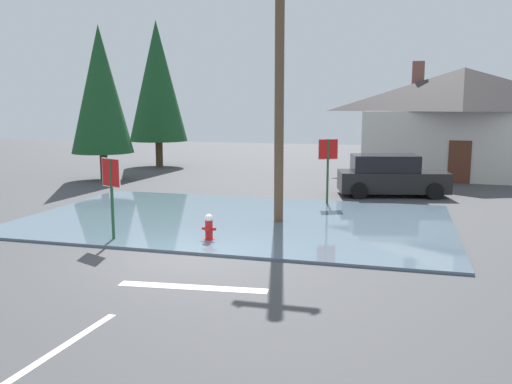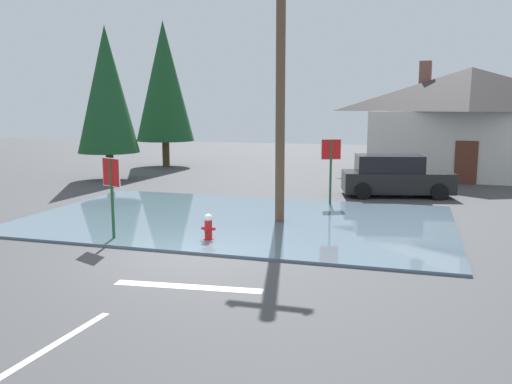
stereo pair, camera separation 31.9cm
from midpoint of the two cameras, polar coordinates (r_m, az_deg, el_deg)
ground_plane at (r=13.14m, az=-6.78°, el=-6.89°), size 80.00×80.00×0.10m
flood_puddle at (r=16.90m, az=-1.51°, el=-2.94°), size 13.11×8.12×0.07m
lane_stop_bar at (r=10.89m, az=-6.42°, el=-9.97°), size 3.04×0.60×0.01m
lane_center_stripe at (r=8.55m, az=-21.60°, el=-16.05°), size 0.32×3.53×0.01m
stop_sign_near at (r=14.56m, az=-14.49°, el=1.04°), size 0.70×0.33×2.22m
fire_hydrant at (r=14.23m, az=-4.45°, el=-3.86°), size 0.38×0.33×0.76m
utility_pole at (r=16.13m, az=3.19°, el=11.44°), size 1.60×0.28×8.10m
stop_sign_far at (r=19.50m, az=8.43°, el=3.59°), size 0.68×0.34×2.41m
house at (r=29.31m, az=21.98°, el=7.04°), size 10.43×6.60×5.93m
parked_car at (r=22.19m, az=14.92°, el=1.58°), size 4.54×2.67×1.65m
pine_tree_tall_left at (r=32.74m, az=-9.46°, el=11.49°), size 3.41×3.41×8.54m
pine_tree_mid_left at (r=27.27m, az=-15.25°, el=10.42°), size 2.96×2.96×7.41m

